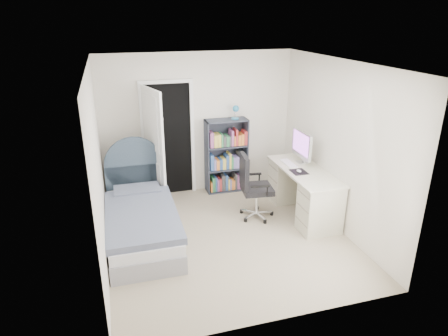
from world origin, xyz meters
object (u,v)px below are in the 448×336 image
object	(u,v)px
bed	(141,219)
nightstand	(127,180)
floor_lamp	(161,166)
bookcase	(227,159)
desk	(303,190)
office_chair	(252,184)

from	to	relation	value
bed	nightstand	world-z (taller)	bed
floor_lamp	bookcase	world-z (taller)	bookcase
floor_lamp	desk	distance (m)	2.44
bed	nightstand	bearing A→B (deg)	95.49
bed	nightstand	xyz separation A→B (m)	(-0.12, 1.22, 0.14)
bed	office_chair	xyz separation A→B (m)	(1.75, 0.14, 0.30)
bed	office_chair	distance (m)	1.78
floor_lamp	office_chair	world-z (taller)	floor_lamp
bed	bookcase	world-z (taller)	bookcase
desk	floor_lamp	bearing A→B (deg)	149.94
floor_lamp	office_chair	bearing A→B (deg)	-40.69
bed	floor_lamp	size ratio (longest dim) A/B	1.39
office_chair	bed	bearing A→B (deg)	-175.57
nightstand	bookcase	world-z (taller)	bookcase
floor_lamp	bookcase	bearing A→B (deg)	2.29
bookcase	nightstand	bearing A→B (deg)	-178.22
desk	office_chair	world-z (taller)	desk
nightstand	bookcase	distance (m)	1.81
nightstand	office_chair	size ratio (longest dim) A/B	0.60
floor_lamp	bookcase	xyz separation A→B (m)	(1.20, 0.05, 0.00)
desk	bed	bearing A→B (deg)	-179.77
bed	desk	bearing A→B (deg)	0.23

